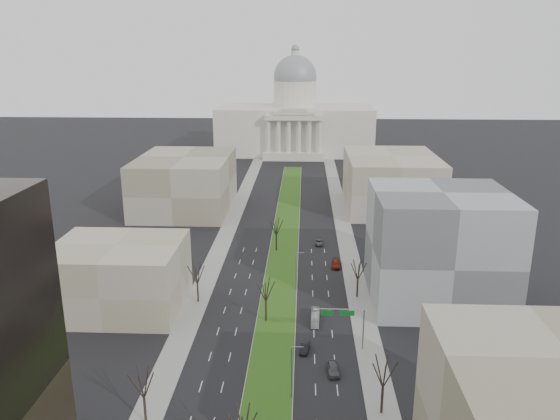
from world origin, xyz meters
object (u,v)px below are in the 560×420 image
(car_grey_near, at_px, (333,369))
(car_black, at_px, (305,348))
(car_grey_far, at_px, (319,242))
(box_van, at_px, (315,317))
(car_red, at_px, (336,264))

(car_grey_near, xyz_separation_m, car_black, (-4.74, 6.73, -0.13))
(car_grey_near, xyz_separation_m, car_grey_far, (-0.82, 63.19, -0.17))
(car_grey_far, bearing_deg, box_van, -90.77)
(car_red, xyz_separation_m, car_grey_far, (-3.82, 16.18, -0.13))
(car_red, bearing_deg, car_grey_near, -89.36)
(car_grey_near, distance_m, box_van, 18.14)
(car_red, bearing_deg, car_grey_far, 107.55)
(car_grey_near, height_order, car_grey_far, car_grey_near)
(car_red, bearing_deg, car_black, -96.59)
(car_grey_far, xyz_separation_m, box_van, (-1.85, -45.25, 0.31))
(car_grey_near, height_order, car_black, car_grey_near)
(car_black, distance_m, car_red, 41.02)
(car_grey_near, height_order, box_van, box_van)
(car_black, height_order, car_red, car_red)
(car_black, relative_size, car_red, 0.78)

